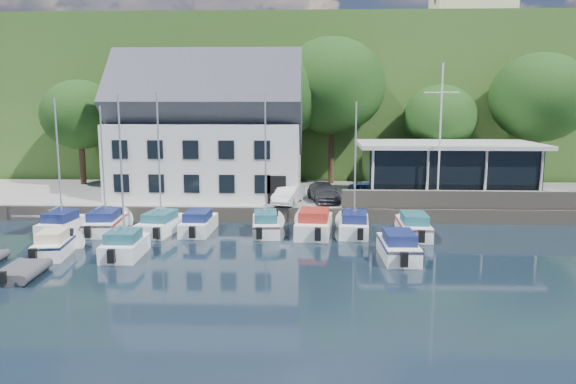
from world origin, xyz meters
name	(u,v)px	position (x,y,z in m)	size (l,w,h in m)	color
ground	(292,271)	(0.00, 0.00, 0.00)	(180.00, 180.00, 0.00)	black
quay	(300,199)	(0.00, 17.50, 0.50)	(60.00, 13.00, 1.00)	gray
quay_face	(298,215)	(0.00, 11.00, 0.50)	(60.00, 0.30, 1.00)	#696054
hillside	(306,102)	(0.00, 62.00, 8.00)	(160.00, 75.00, 16.00)	#305520
field_patch	(355,52)	(8.00, 70.00, 16.15)	(50.00, 30.00, 0.30)	#5B6934
farmhouse	(472,10)	(22.00, 52.00, 20.10)	(10.40, 7.00, 8.20)	beige
harbor_building	(208,138)	(-7.00, 16.50, 5.35)	(14.40, 8.20, 8.70)	silver
club_pavilion	(446,170)	(11.00, 16.00, 3.05)	(13.20, 7.20, 4.10)	black
seawall	(476,200)	(12.00, 11.40, 1.60)	(18.00, 0.50, 1.20)	#696054
gangway	(45,227)	(-16.50, 9.00, 0.00)	(1.20, 6.00, 1.40)	silver
car_silver	(281,195)	(-1.23, 12.68, 1.59)	(1.40, 3.49, 1.19)	silver
car_white	(288,194)	(-0.70, 12.62, 1.66)	(1.39, 3.99, 1.32)	silver
car_dgrey	(324,192)	(1.80, 13.76, 1.65)	(1.83, 4.50, 1.30)	#2B2B30
car_blue	(364,192)	(4.72, 13.92, 1.69)	(1.59, 4.04, 1.38)	#325D9A
flagpole	(440,136)	(9.57, 12.11, 5.82)	(2.31, 0.20, 9.64)	silver
tree_0	(81,132)	(-18.90, 21.30, 5.48)	(6.56, 6.56, 8.96)	black
tree_1	(147,125)	(-13.15, 21.30, 6.08)	(7.44, 7.44, 10.16)	black
tree_2	(274,118)	(-2.30, 21.34, 6.70)	(8.34, 8.34, 11.40)	black
tree_3	(332,111)	(2.62, 22.77, 7.29)	(9.20, 9.20, 12.57)	black
tree_4	(439,135)	(11.76, 22.11, 5.27)	(6.25, 6.25, 8.54)	black
tree_5	(539,121)	(19.67, 21.31, 6.55)	(8.12, 8.12, 11.09)	black
boat_r1_0	(58,163)	(-14.46, 7.08, 4.45)	(1.90, 5.44, 8.90)	white
boat_r1_1	(103,164)	(-12.03, 7.90, 4.31)	(2.05, 6.30, 8.62)	white
boat_r1_2	(159,167)	(-8.47, 7.82, 4.14)	(1.97, 6.20, 8.28)	white
boat_r1_3	(199,221)	(-6.13, 7.92, 0.70)	(1.86, 5.78, 1.40)	white
boat_r1_4	(266,165)	(-1.89, 7.85, 4.27)	(1.77, 5.87, 8.54)	white
boat_r1_5	(314,222)	(1.10, 7.74, 0.79)	(2.22, 6.52, 1.57)	white
boat_r1_6	(355,165)	(3.59, 7.95, 4.32)	(1.91, 6.09, 8.64)	white
boat_r1_7	(413,224)	(7.16, 7.47, 0.72)	(1.86, 6.05, 1.45)	white
boat_r2_0	(54,243)	(-12.76, 2.33, 0.69)	(1.66, 4.91, 1.38)	white
boat_r2_1	(122,175)	(-8.94, 2.28, 4.37)	(2.00, 5.01, 8.74)	white
boat_r2_4	(398,244)	(5.50, 2.54, 0.74)	(1.91, 5.82, 1.48)	white
dinghy_1	(21,270)	(-12.58, -1.51, 0.37)	(1.88, 3.14, 0.73)	#3A3A3F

